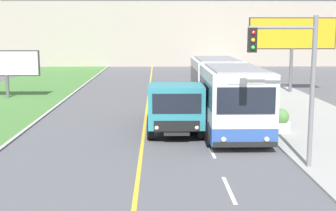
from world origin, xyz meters
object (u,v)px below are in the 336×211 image
city_bus (224,93)px  planter_round_near (280,121)px  traffic_light_mast (292,72)px  billboard_small (6,64)px  dump_truck (175,107)px  billboard_large (292,35)px  planter_round_second (262,105)px

city_bus → planter_round_near: city_bus is taller
traffic_light_mast → billboard_small: bearing=131.1°
traffic_light_mast → planter_round_near: size_ratio=4.85×
dump_truck → traffic_light_mast: bearing=-57.3°
city_bus → dump_truck: (-2.53, -2.00, -0.39)m
city_bus → billboard_small: 16.57m
traffic_light_mast → billboard_large: billboard_large is taller
planter_round_near → planter_round_second: size_ratio=0.98×
city_bus → billboard_small: bearing=145.8°
city_bus → dump_truck: size_ratio=1.74×
traffic_light_mast → billboard_large: bearing=74.0°
billboard_small → dump_truck: bearing=-45.4°
traffic_light_mast → planter_round_near: bearing=78.1°
dump_truck → traffic_light_mast: (3.66, -5.72, 2.12)m
dump_truck → billboard_large: 16.68m
dump_truck → planter_round_near: bearing=-2.1°
planter_round_second → billboard_small: bearing=156.6°
dump_truck → billboard_small: (-11.16, 11.31, 1.14)m
city_bus → billboard_small: billboard_small is taller
planter_round_near → planter_round_second: planter_round_second is taller
dump_truck → planter_round_near: size_ratio=6.36×
billboard_small → planter_round_second: bearing=-23.4°
dump_truck → billboard_small: 15.93m
dump_truck → planter_round_second: bearing=41.0°
billboard_small → city_bus: bearing=-34.2°
traffic_light_mast → planter_round_near: traffic_light_mast is taller
city_bus → dump_truck: city_bus is taller
traffic_light_mast → planter_round_second: 10.50m
billboard_small → planter_round_near: bearing=-35.7°
billboard_large → traffic_light_mast: bearing=-106.0°
traffic_light_mast → billboard_small: 22.60m
billboard_small → planter_round_second: size_ratio=4.20×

